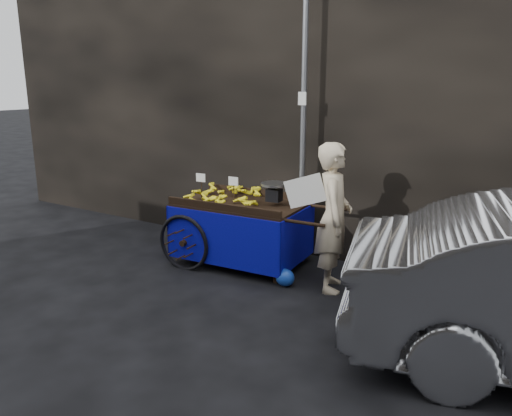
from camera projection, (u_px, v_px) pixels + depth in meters
The scene contains 6 objects.
ground at pixel (236, 285), 6.66m from camera, with size 80.00×80.00×0.00m, color black.
building_wall at pixel (346, 90), 7.97m from camera, with size 13.50×2.00×5.00m.
street_pole at pixel (303, 127), 7.07m from camera, with size 0.12×0.10×4.00m.
banana_cart at pixel (238, 208), 7.28m from camera, with size 2.55×1.34×1.35m.
vendor at pixel (333, 217), 6.32m from camera, with size 0.98×0.82×1.92m.
plastic_bag at pixel (285, 278), 6.59m from camera, with size 0.26×0.21×0.24m, color blue.
Camera 1 is at (3.52, -5.11, 2.65)m, focal length 35.00 mm.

